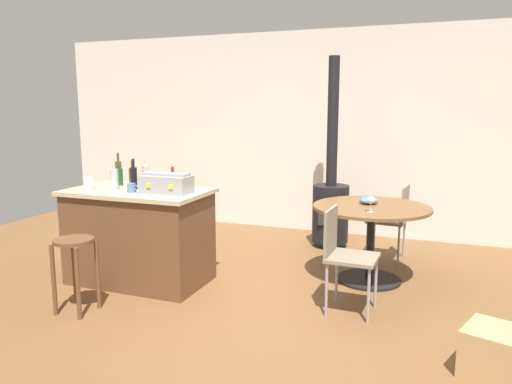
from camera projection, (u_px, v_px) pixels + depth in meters
name	position (u px, v px, depth m)	size (l,w,h in m)	color
ground_plane	(248.00, 298.00, 4.42)	(8.80, 8.80, 0.00)	brown
back_wall	(321.00, 133.00, 6.65)	(8.00, 0.10, 2.70)	beige
kitchen_island	(139.00, 236.00, 4.79)	(1.36, 0.79, 0.91)	brown
wooden_stool	(75.00, 259.00, 4.07)	(0.33, 0.33, 0.63)	brown
dining_table	(371.00, 223.00, 4.78)	(1.13, 1.13, 0.75)	black
folding_chair_near	(393.00, 216.00, 5.45)	(0.43, 0.43, 0.85)	#7F705B
folding_chair_far	(344.00, 251.00, 4.07)	(0.42, 0.41, 0.87)	#7F705B
wood_stove	(331.00, 201.00, 6.00)	(0.44, 0.45, 2.29)	black
toolbox	(166.00, 183.00, 4.52)	(0.46, 0.24, 0.19)	gray
bottle_0	(119.00, 176.00, 4.97)	(0.07, 0.07, 0.24)	#194C23
bottle_1	(133.00, 177.00, 4.84)	(0.08, 0.08, 0.27)	#603314
bottle_2	(146.00, 176.00, 4.86)	(0.07, 0.07, 0.29)	#B7B2AD
bottle_3	(114.00, 179.00, 4.71)	(0.07, 0.07, 0.27)	#B7B2AD
bottle_4	(134.00, 178.00, 4.70)	(0.06, 0.06, 0.30)	black
bottle_5	(173.00, 179.00, 4.88)	(0.08, 0.08, 0.20)	maroon
bottle_6	(119.00, 171.00, 5.10)	(0.06, 0.06, 0.32)	#603314
cup_0	(89.00, 183.00, 4.77)	(0.12, 0.08, 0.11)	white
cup_1	(132.00, 188.00, 4.57)	(0.11, 0.08, 0.08)	#4C7099
wine_glass	(371.00, 201.00, 4.45)	(0.07, 0.07, 0.14)	silver
serving_bowl	(369.00, 200.00, 4.84)	(0.18, 0.18, 0.07)	#4C7099
cardboard_box	(504.00, 355.00, 3.09)	(0.47, 0.37, 0.31)	tan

